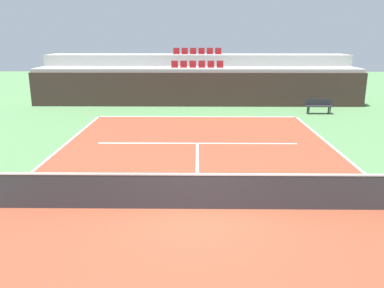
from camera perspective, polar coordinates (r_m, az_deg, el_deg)
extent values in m
plane|color=#477042|center=(10.34, 0.79, -9.41)|extent=(80.00, 80.00, 0.00)
cube|color=brown|center=(10.34, 0.79, -9.38)|extent=(11.00, 24.00, 0.01)
cube|color=white|center=(21.77, 0.76, 3.97)|extent=(11.00, 0.10, 0.00)
cube|color=white|center=(16.37, 0.77, 0.10)|extent=(8.26, 0.10, 0.00)
cube|color=white|center=(13.31, 0.78, -3.56)|extent=(0.10, 6.40, 0.00)
cube|color=#33231E|center=(24.92, 0.76, 7.87)|extent=(20.97, 0.30, 2.11)
cube|color=#9E9E99|center=(26.25, 0.76, 8.48)|extent=(20.97, 2.40, 2.31)
cube|color=#9E9E99|center=(28.59, 0.76, 9.80)|extent=(20.97, 2.40, 3.05)
cube|color=maroon|center=(26.17, -2.54, 11.03)|extent=(0.44, 0.44, 0.04)
cube|color=maroon|center=(26.35, -2.52, 11.54)|extent=(0.44, 0.04, 0.40)
cube|color=maroon|center=(26.14, -1.22, 11.04)|extent=(0.44, 0.44, 0.04)
cube|color=maroon|center=(26.33, -1.21, 11.55)|extent=(0.44, 0.04, 0.40)
cube|color=maroon|center=(26.13, 0.11, 11.04)|extent=(0.44, 0.44, 0.04)
cube|color=maroon|center=(26.31, 0.11, 11.55)|extent=(0.44, 0.04, 0.40)
cube|color=maroon|center=(26.13, 1.43, 11.04)|extent=(0.44, 0.44, 0.04)
cube|color=maroon|center=(26.31, 1.43, 11.55)|extent=(0.44, 0.04, 0.40)
cube|color=maroon|center=(26.14, 2.76, 11.03)|extent=(0.44, 0.44, 0.04)
cube|color=maroon|center=(26.33, 2.75, 11.54)|extent=(0.44, 0.04, 0.40)
cube|color=maroon|center=(26.17, 4.08, 11.01)|extent=(0.44, 0.44, 0.04)
cube|color=maroon|center=(26.35, 4.07, 11.52)|extent=(0.44, 0.04, 0.40)
cube|color=maroon|center=(28.52, -2.29, 12.89)|extent=(0.44, 0.44, 0.04)
cube|color=maroon|center=(28.71, -2.27, 13.35)|extent=(0.44, 0.04, 0.40)
cube|color=maroon|center=(28.49, -1.07, 12.90)|extent=(0.44, 0.44, 0.04)
cube|color=maroon|center=(28.68, -1.06, 13.35)|extent=(0.44, 0.04, 0.40)
cube|color=maroon|center=(28.48, 0.16, 12.90)|extent=(0.44, 0.44, 0.04)
cube|color=maroon|center=(28.67, 0.16, 13.35)|extent=(0.44, 0.04, 0.40)
cube|color=maroon|center=(28.48, 1.38, 12.89)|extent=(0.44, 0.44, 0.04)
cube|color=maroon|center=(28.67, 1.38, 13.35)|extent=(0.44, 0.04, 0.40)
cube|color=maroon|center=(28.49, 2.61, 12.88)|extent=(0.44, 0.44, 0.04)
cube|color=maroon|center=(28.68, 2.60, 13.34)|extent=(0.44, 0.04, 0.40)
cube|color=maroon|center=(28.52, 3.83, 12.87)|extent=(0.44, 0.44, 0.04)
cube|color=maroon|center=(28.71, 3.82, 13.32)|extent=(0.44, 0.04, 0.40)
cube|color=#333338|center=(10.15, 0.80, -7.00)|extent=(10.90, 0.02, 0.92)
cube|color=white|center=(9.98, 0.81, -4.43)|extent=(10.90, 0.04, 0.05)
cube|color=#232328|center=(23.66, 17.91, 5.23)|extent=(1.50, 0.40, 0.05)
cube|color=#232328|center=(23.79, 17.83, 5.83)|extent=(1.50, 0.04, 0.36)
cube|color=#2D2D33|center=(23.40, 16.56, 4.64)|extent=(0.06, 0.06, 0.42)
cube|color=#2D2D33|center=(23.75, 19.35, 4.56)|extent=(0.06, 0.06, 0.42)
cube|color=#2D2D33|center=(23.66, 16.38, 4.77)|extent=(0.06, 0.06, 0.42)
cube|color=#2D2D33|center=(24.01, 19.14, 4.69)|extent=(0.06, 0.06, 0.42)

